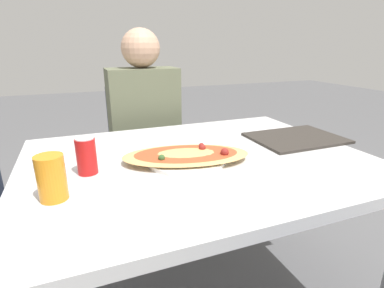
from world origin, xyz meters
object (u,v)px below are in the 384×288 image
object	(u,v)px
dining_table	(198,172)
chair_far_seated	(142,148)
person_seated	(145,118)
soda_can	(86,156)
drink_glass	(51,178)
pizza_main	(187,156)

from	to	relation	value
dining_table	chair_far_seated	bearing A→B (deg)	93.35
person_seated	dining_table	bearing A→B (deg)	93.88
dining_table	soda_can	distance (m)	0.42
chair_far_seated	drink_glass	distance (m)	1.12
pizza_main	soda_can	bearing A→B (deg)	176.41
person_seated	drink_glass	world-z (taller)	person_seated
dining_table	pizza_main	xyz separation A→B (m)	(-0.06, -0.02, 0.08)
dining_table	person_seated	distance (m)	0.71
person_seated	drink_glass	bearing A→B (deg)	62.11
pizza_main	soda_can	distance (m)	0.35
chair_far_seated	soda_can	distance (m)	0.94
dining_table	drink_glass	bearing A→B (deg)	-163.07
soda_can	drink_glass	distance (m)	0.19
dining_table	chair_far_seated	xyz separation A→B (m)	(-0.05, 0.82, -0.16)
chair_far_seated	person_seated	world-z (taller)	person_seated
dining_table	person_seated	size ratio (longest dim) A/B	1.06
pizza_main	drink_glass	world-z (taller)	drink_glass
dining_table	soda_can	bearing A→B (deg)	179.45
soda_can	drink_glass	bearing A→B (deg)	-122.27
dining_table	person_seated	world-z (taller)	person_seated
dining_table	soda_can	xyz separation A→B (m)	(-0.41, 0.00, 0.12)
chair_far_seated	person_seated	xyz separation A→B (m)	(-0.00, -0.11, 0.22)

